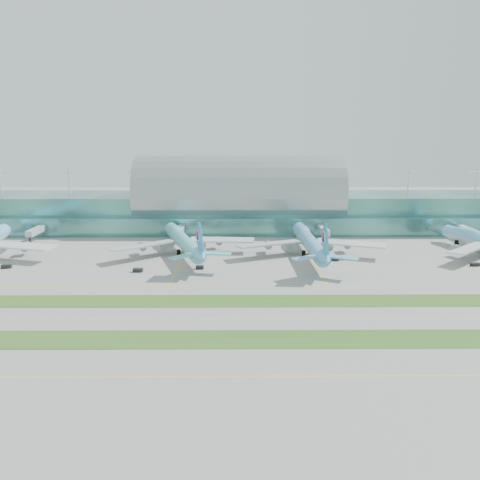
{
  "coord_description": "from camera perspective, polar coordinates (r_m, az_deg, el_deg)",
  "views": [
    {
      "loc": [
        -1.28,
        -145.8,
        54.16
      ],
      "look_at": [
        0.0,
        55.0,
        9.0
      ],
      "focal_mm": 35.0,
      "sensor_mm": 36.0,
      "label": 1
    }
  ],
  "objects": [
    {
      "name": "ground",
      "position": [
        155.53,
        0.13,
        -7.7
      ],
      "size": [
        700.0,
        700.0,
        0.0
      ],
      "primitive_type": "plane",
      "color": "gray",
      "rests_on": "ground"
    },
    {
      "name": "terminal",
      "position": [
        277.48,
        -0.1,
        4.4
      ],
      "size": [
        340.0,
        69.1,
        36.0
      ],
      "color": "#3D7A75",
      "rests_on": "ground"
    },
    {
      "name": "grass_strip_near",
      "position": [
        129.64,
        0.24,
        -12.0
      ],
      "size": [
        420.0,
        12.0,
        0.08
      ],
      "primitive_type": "cube",
      "color": "#2D591E",
      "rests_on": "ground"
    },
    {
      "name": "grass_strip_far",
      "position": [
        157.4,
        0.12,
        -7.44
      ],
      "size": [
        420.0,
        12.0,
        0.08
      ],
      "primitive_type": "cube",
      "color": "#2D591E",
      "rests_on": "ground"
    },
    {
      "name": "taxiline_a",
      "position": [
        111.8,
        0.35,
        -16.3
      ],
      "size": [
        420.0,
        0.35,
        0.01
      ],
      "primitive_type": "cube",
      "color": "yellow",
      "rests_on": "ground"
    },
    {
      "name": "taxiline_b",
      "position": [
        142.49,
        0.18,
        -9.66
      ],
      "size": [
        420.0,
        0.35,
        0.01
      ],
      "primitive_type": "cube",
      "color": "yellow",
      "rests_on": "ground"
    },
    {
      "name": "taxiline_c",
      "position": [
        172.52,
        0.08,
        -5.62
      ],
      "size": [
        420.0,
        0.35,
        0.01
      ],
      "primitive_type": "cube",
      "color": "yellow",
      "rests_on": "ground"
    },
    {
      "name": "taxiline_d",
      "position": [
        193.53,
        0.03,
        -3.57
      ],
      "size": [
        420.0,
        0.35,
        0.01
      ],
      "primitive_type": "cube",
      "color": "yellow",
      "rests_on": "ground"
    },
    {
      "name": "airliner_b",
      "position": [
        219.0,
        -6.97,
        0.01
      ],
      "size": [
        64.1,
        74.42,
        21.05
      ],
      "rotation": [
        0.0,
        0.0,
        0.31
      ],
      "color": "#5FC5D2",
      "rests_on": "ground"
    },
    {
      "name": "airliner_c",
      "position": [
        217.29,
        8.44,
        -0.1
      ],
      "size": [
        68.75,
        77.94,
        21.47
      ],
      "rotation": [
        0.0,
        0.0,
        0.02
      ],
      "color": "#63AFD9",
      "rests_on": "ground"
    },
    {
      "name": "gse_b",
      "position": [
        217.71,
        -26.58,
        -2.89
      ],
      "size": [
        4.25,
        2.39,
        1.56
      ],
      "primitive_type": "cube",
      "rotation": [
        0.0,
        0.0,
        0.13
      ],
      "color": "black",
      "rests_on": "ground"
    },
    {
      "name": "gse_c",
      "position": [
        194.13,
        -12.34,
        -3.6
      ],
      "size": [
        3.95,
        2.26,
        1.5
      ],
      "primitive_type": "cube",
      "rotation": [
        0.0,
        0.0,
        -0.05
      ],
      "color": "black",
      "rests_on": "ground"
    },
    {
      "name": "gse_d",
      "position": [
        194.51,
        -4.93,
        -3.32
      ],
      "size": [
        3.21,
        2.01,
        1.42
      ],
      "primitive_type": "cube",
      "rotation": [
        0.0,
        0.0,
        -0.03
      ],
      "color": "black",
      "rests_on": "ground"
    },
    {
      "name": "gse_e",
      "position": [
        212.68,
        12.05,
        -2.15
      ],
      "size": [
        3.79,
        2.02,
        1.5
      ],
      "primitive_type": "cube",
      "rotation": [
        0.0,
        0.0,
        0.03
      ],
      "color": "#BEAD0B",
      "rests_on": "ground"
    },
    {
      "name": "gse_f",
      "position": [
        210.73,
        11.48,
        -2.25
      ],
      "size": [
        4.04,
        3.05,
        1.65
      ],
      "primitive_type": "cube",
      "rotation": [
        0.0,
        0.0,
        -0.35
      ],
      "color": "black",
      "rests_on": "ground"
    },
    {
      "name": "gse_g",
      "position": [
        221.67,
        26.74,
        -2.67
      ],
      "size": [
        3.87,
        2.09,
        1.38
      ],
      "primitive_type": "cube",
      "rotation": [
        0.0,
        0.0,
        0.11
      ],
      "color": "black",
      "rests_on": "ground"
    }
  ]
}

